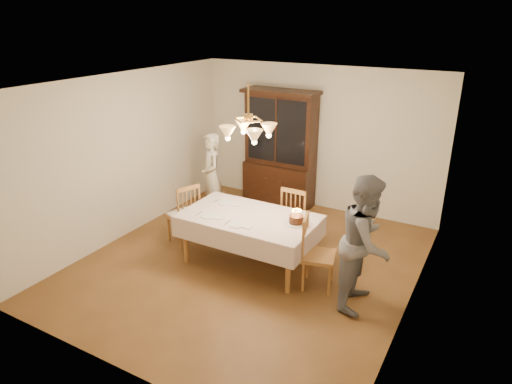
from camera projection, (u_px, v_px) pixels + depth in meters
The scene contains 14 objects.
ground at pixel (249, 263), 6.69m from camera, with size 5.00×5.00×0.00m, color brown.
room_shell at pixel (249, 160), 6.11m from camera, with size 5.00×5.00×5.00m.
dining_table at pixel (249, 221), 6.44m from camera, with size 1.90×1.10×0.76m.
china_hutch at pixel (280, 151), 8.43m from camera, with size 1.38×0.54×2.16m.
chair_far_side at pixel (297, 219), 7.05m from camera, with size 0.44×0.42×1.00m.
chair_left_end at pixel (184, 216), 7.15m from camera, with size 0.55×0.56×1.00m.
chair_right_end at pixel (318, 257), 5.97m from camera, with size 0.52×0.53×1.00m.
elderly_woman at pixel (212, 175), 8.02m from camera, with size 0.55×0.36×1.51m, color #F4EACE.
adult_in_grey at pixel (366, 242), 5.48m from camera, with size 0.82×0.64×1.70m, color slate.
birthday_cake at pixel (296, 220), 6.16m from camera, with size 0.30×0.30×0.20m.
place_setting_near_left at pixel (210, 216), 6.40m from camera, with size 0.40×0.25×0.02m.
place_setting_near_right at pixel (238, 225), 6.12m from camera, with size 0.37×0.23×0.02m.
place_setting_far_left at pixel (227, 202), 6.84m from camera, with size 0.42×0.27×0.02m.
chandelier at pixel (249, 131), 5.97m from camera, with size 0.62×0.62×0.73m.
Camera 1 is at (2.95, -5.05, 3.42)m, focal length 32.00 mm.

